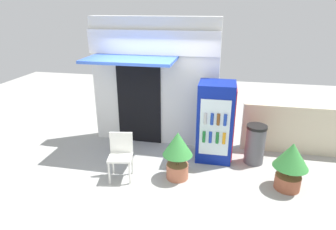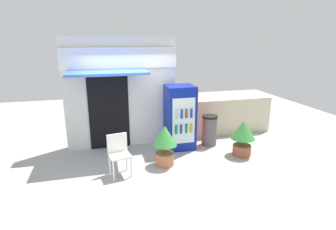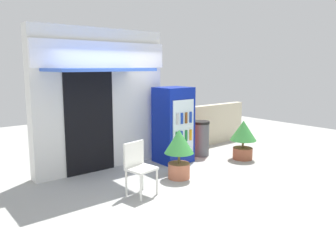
# 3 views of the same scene
# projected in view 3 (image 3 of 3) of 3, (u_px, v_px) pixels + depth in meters

# --- Properties ---
(ground) EXTENTS (16.00, 16.00, 0.00)m
(ground) POSITION_uv_depth(u_px,v_px,m) (154.00, 185.00, 6.05)
(ground) COLOR #A3A39E
(storefront_building) EXTENTS (2.94, 1.34, 2.94)m
(storefront_building) POSITION_uv_depth(u_px,v_px,m) (101.00, 97.00, 6.85)
(storefront_building) COLOR silver
(storefront_building) RESTS_ON ground
(drink_cooler) EXTENTS (0.76, 0.72, 1.71)m
(drink_cooler) POSITION_uv_depth(u_px,v_px,m) (174.00, 125.00, 7.41)
(drink_cooler) COLOR navy
(drink_cooler) RESTS_ON ground
(plastic_chair) EXTENTS (0.50, 0.47, 0.90)m
(plastic_chair) POSITION_uv_depth(u_px,v_px,m) (138.00, 164.00, 5.54)
(plastic_chair) COLOR white
(plastic_chair) RESTS_ON ground
(potted_plant_near_shop) EXTENTS (0.57, 0.57, 0.97)m
(potted_plant_near_shop) POSITION_uv_depth(u_px,v_px,m) (179.00, 149.00, 6.33)
(potted_plant_near_shop) COLOR #BC6B4C
(potted_plant_near_shop) RESTS_ON ground
(potted_plant_curbside) EXTENTS (0.61, 0.61, 0.92)m
(potted_plant_curbside) POSITION_uv_depth(u_px,v_px,m) (243.00, 136.00, 7.65)
(potted_plant_curbside) COLOR #995138
(potted_plant_curbside) RESTS_ON ground
(trash_bin) EXTENTS (0.42, 0.42, 0.85)m
(trash_bin) POSITION_uv_depth(u_px,v_px,m) (201.00, 138.00, 7.98)
(trash_bin) COLOR #595960
(trash_bin) RESTS_ON ground
(stone_boundary_wall) EXTENTS (2.55, 0.20, 1.10)m
(stone_boundary_wall) POSITION_uv_depth(u_px,v_px,m) (210.00, 125.00, 9.12)
(stone_boundary_wall) COLOR beige
(stone_boundary_wall) RESTS_ON ground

